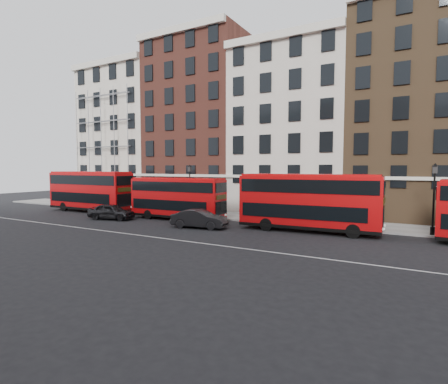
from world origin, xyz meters
The scene contains 13 objects.
ground centered at (0.00, 0.00, 0.00)m, with size 120.00×120.00×0.00m, color black.
pavement centered at (0.00, 10.50, 0.07)m, with size 80.00×5.00×0.15m, color gray.
kerb centered at (0.00, 8.00, 0.08)m, with size 80.00×0.30×0.16m, color gray.
road_centre_line centered at (0.00, -2.00, 0.01)m, with size 70.00×0.12×0.01m, color white.
building_terrace centered at (-0.31, 17.88, 10.24)m, with size 64.00×11.95×22.00m.
bus_a centered at (-20.54, 5.85, 2.52)m, with size 11.18×2.73×4.69m.
bus_b centered at (-7.92, 5.85, 2.23)m, with size 9.94×2.63×4.15m.
bus_c centered at (5.14, 5.85, 2.49)m, with size 11.15×3.22×4.63m.
car_rear centered at (-13.73, 2.78, 0.79)m, with size 1.87×4.64×1.58m, color black.
car_front centered at (-3.40, 2.99, 0.79)m, with size 1.68×4.81×1.58m, color black.
lamp_post_left centered at (-8.79, 9.26, 3.08)m, with size 0.44×0.44×5.33m.
lamp_post_right centered at (13.83, 8.31, 3.08)m, with size 0.44×0.44×5.33m.
iron_railings centered at (0.00, 12.70, 0.65)m, with size 6.60×0.06×1.00m, color black, non-canonical shape.
Camera 1 is at (12.99, -21.66, 5.14)m, focal length 28.00 mm.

